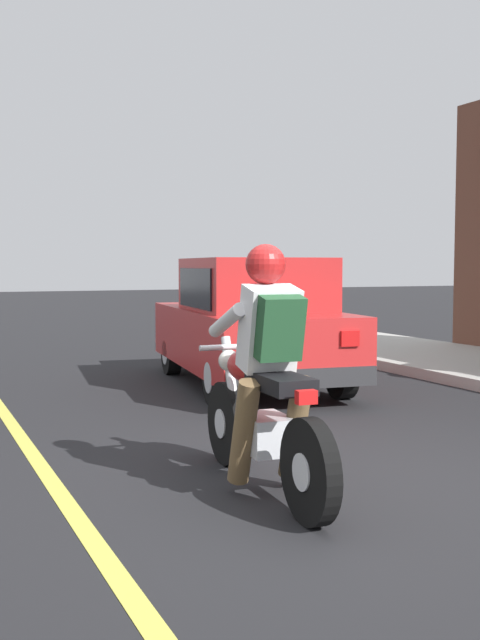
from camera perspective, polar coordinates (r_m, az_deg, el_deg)
ground_plane at (r=5.03m, az=9.54°, el=-13.01°), size 80.00×80.00×0.00m
lane_stripe at (r=7.20m, az=-16.82°, el=-7.86°), size 0.12×19.80×0.01m
motorcycle_with_rider at (r=4.89m, az=1.87°, el=-5.30°), size 0.58×2.02×1.62m
car_hatchback at (r=9.17m, az=0.73°, el=-0.31°), size 2.12×3.96×1.57m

